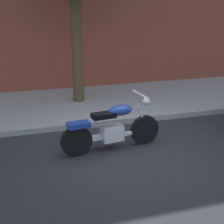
{
  "coord_description": "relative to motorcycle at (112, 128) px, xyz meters",
  "views": [
    {
      "loc": [
        -2.03,
        -5.62,
        2.98
      ],
      "look_at": [
        -0.32,
        0.26,
        0.82
      ],
      "focal_mm": 51.99,
      "sensor_mm": 36.0,
      "label": 1
    }
  ],
  "objects": [
    {
      "name": "ground_plane",
      "position": [
        0.32,
        -0.27,
        -0.47
      ],
      "size": [
        60.0,
        60.0,
        0.0
      ],
      "primitive_type": "plane",
      "color": "#28282D"
    },
    {
      "name": "sidewalk",
      "position": [
        0.32,
        2.93,
        -0.4
      ],
      "size": [
        25.96,
        3.34,
        0.14
      ],
      "primitive_type": "cube",
      "color": "#979797",
      "rests_on": "ground"
    },
    {
      "name": "motorcycle",
      "position": [
        0.0,
        0.0,
        0.0
      ],
      "size": [
        2.15,
        0.7,
        1.13
      ],
      "color": "black",
      "rests_on": "ground"
    }
  ]
}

